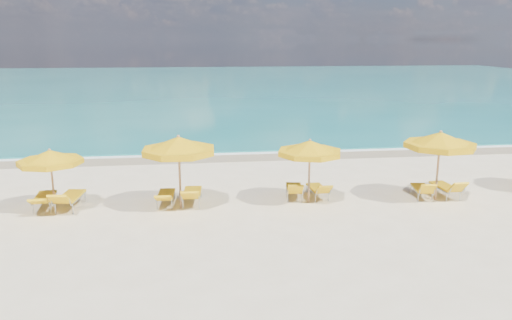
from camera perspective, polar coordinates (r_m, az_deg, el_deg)
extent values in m
plane|color=beige|center=(17.70, 0.61, -4.92)|extent=(120.00, 120.00, 0.00)
cube|color=#136E6C|center=(64.91, -5.21, 8.59)|extent=(120.00, 80.00, 0.30)
cube|color=tan|center=(24.78, -1.71, 0.49)|extent=(120.00, 2.60, 0.01)
cube|color=white|center=(25.55, -1.88, 0.89)|extent=(120.00, 1.20, 0.03)
cube|color=white|center=(34.29, -13.34, 3.81)|extent=(14.00, 0.36, 0.05)
cube|color=white|center=(42.28, 6.99, 5.87)|extent=(18.00, 0.30, 0.05)
cylinder|color=tan|center=(17.95, -22.24, -2.26)|extent=(0.06, 0.06, 2.05)
cone|color=#EFB30C|center=(17.75, -22.49, 0.42)|extent=(2.37, 2.37, 0.41)
cylinder|color=#EFB30C|center=(17.79, -22.43, -0.21)|extent=(2.39, 2.39, 0.16)
sphere|color=tan|center=(17.71, -22.55, 1.08)|extent=(0.09, 0.09, 0.09)
cylinder|color=tan|center=(17.00, -8.71, -1.55)|extent=(0.08, 0.08, 2.44)
cone|color=#EFB30C|center=(16.77, -8.84, 1.84)|extent=(3.22, 3.22, 0.49)
cylinder|color=#EFB30C|center=(16.82, -8.81, 1.04)|extent=(3.25, 3.25, 0.20)
sphere|color=tan|center=(16.72, -8.87, 2.68)|extent=(0.11, 0.11, 0.11)
cylinder|color=tan|center=(17.52, 6.10, -1.42)|extent=(0.07, 0.07, 2.20)
cone|color=#EFB30C|center=(17.31, 6.17, 1.54)|extent=(2.46, 2.46, 0.44)
cylinder|color=#EFB30C|center=(17.35, 6.16, 0.84)|extent=(2.48, 2.48, 0.18)
sphere|color=tan|center=(17.26, 6.19, 2.27)|extent=(0.10, 0.10, 0.10)
cylinder|color=tan|center=(18.86, 20.06, -0.75)|extent=(0.08, 0.08, 2.43)
cone|color=#EFB30C|center=(18.65, 20.32, 2.29)|extent=(3.03, 3.03, 0.49)
cylinder|color=#EFB30C|center=(18.69, 20.26, 1.57)|extent=(3.05, 3.05, 0.19)
sphere|color=tan|center=(18.60, 20.38, 3.04)|extent=(0.11, 0.11, 0.11)
cube|color=yellow|center=(18.58, -22.99, -3.89)|extent=(0.71, 1.37, 0.08)
cube|color=yellow|center=(17.66, -23.56, -4.35)|extent=(0.64, 0.65, 0.34)
cube|color=yellow|center=(18.26, -20.41, -3.89)|extent=(0.78, 1.45, 0.09)
cube|color=yellow|center=(17.35, -21.51, -4.20)|extent=(0.68, 0.64, 0.46)
cube|color=yellow|center=(17.77, -10.24, -3.87)|extent=(0.61, 1.24, 0.07)
cube|color=yellow|center=(16.92, -10.56, -4.29)|extent=(0.57, 0.57, 0.34)
cube|color=yellow|center=(17.74, -7.30, -3.68)|extent=(0.69, 1.37, 0.08)
cube|color=yellow|center=(16.82, -7.54, -4.00)|extent=(0.63, 0.60, 0.43)
cube|color=yellow|center=(18.28, 4.37, -3.19)|extent=(0.71, 1.28, 0.08)
cube|color=yellow|center=(17.44, 4.53, -3.35)|extent=(0.61, 0.55, 0.44)
cube|color=yellow|center=(18.41, 6.99, -3.19)|extent=(0.59, 1.19, 0.07)
cube|color=yellow|center=(17.64, 7.79, -3.36)|extent=(0.55, 0.50, 0.40)
cube|color=yellow|center=(19.22, 18.36, -3.06)|extent=(0.73, 1.24, 0.07)
cube|color=yellow|center=(18.45, 19.00, -3.14)|extent=(0.59, 0.52, 0.45)
cube|color=yellow|center=(19.65, 20.74, -2.83)|extent=(0.63, 1.29, 0.08)
cube|color=yellow|center=(18.91, 22.07, -2.90)|extent=(0.59, 0.50, 0.47)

